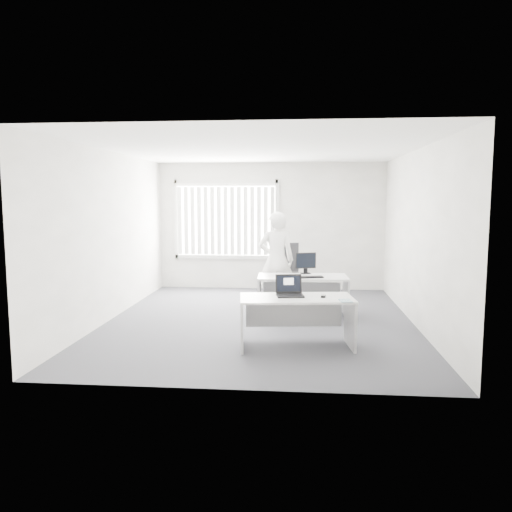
# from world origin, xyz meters

# --- Properties ---
(ground) EXTENTS (6.00, 6.00, 0.00)m
(ground) POSITION_xyz_m (0.00, 0.00, 0.00)
(ground) COLOR #414147
(ground) RESTS_ON ground
(wall_back) EXTENTS (5.00, 0.02, 2.80)m
(wall_back) POSITION_xyz_m (0.00, 3.00, 1.40)
(wall_back) COLOR white
(wall_back) RESTS_ON ground
(wall_front) EXTENTS (5.00, 0.02, 2.80)m
(wall_front) POSITION_xyz_m (0.00, -3.00, 1.40)
(wall_front) COLOR white
(wall_front) RESTS_ON ground
(wall_left) EXTENTS (0.02, 6.00, 2.80)m
(wall_left) POSITION_xyz_m (-2.50, 0.00, 1.40)
(wall_left) COLOR white
(wall_left) RESTS_ON ground
(wall_right) EXTENTS (0.02, 6.00, 2.80)m
(wall_right) POSITION_xyz_m (2.50, 0.00, 1.40)
(wall_right) COLOR white
(wall_right) RESTS_ON ground
(ceiling) EXTENTS (5.00, 6.00, 0.02)m
(ceiling) POSITION_xyz_m (0.00, 0.00, 2.80)
(ceiling) COLOR white
(ceiling) RESTS_ON wall_back
(window) EXTENTS (2.32, 0.06, 1.76)m
(window) POSITION_xyz_m (-1.00, 2.96, 1.55)
(window) COLOR beige
(window) RESTS_ON wall_back
(blinds) EXTENTS (2.20, 0.10, 1.50)m
(blinds) POSITION_xyz_m (-1.00, 2.90, 1.52)
(blinds) COLOR white
(blinds) RESTS_ON wall_back
(desk_near) EXTENTS (1.60, 0.89, 0.69)m
(desk_near) POSITION_xyz_m (0.62, -1.40, 0.50)
(desk_near) COLOR silver
(desk_near) RESTS_ON ground
(desk_far) EXTENTS (1.56, 0.78, 0.70)m
(desk_far) POSITION_xyz_m (0.70, 0.43, 0.50)
(desk_far) COLOR silver
(desk_far) RESTS_ON ground
(office_chair) EXTENTS (0.81, 0.81, 1.13)m
(office_chair) POSITION_xyz_m (0.44, 1.74, 0.35)
(office_chair) COLOR black
(office_chair) RESTS_ON ground
(person) EXTENTS (0.69, 0.50, 1.78)m
(person) POSITION_xyz_m (0.22, 1.01, 0.89)
(person) COLOR white
(person) RESTS_ON ground
(laptop) EXTENTS (0.41, 0.38, 0.28)m
(laptop) POSITION_xyz_m (0.53, -1.37, 0.84)
(laptop) COLOR black
(laptop) RESTS_ON desk_near
(paper_sheet) EXTENTS (0.39, 0.34, 0.00)m
(paper_sheet) POSITION_xyz_m (0.95, -1.50, 0.69)
(paper_sheet) COLOR silver
(paper_sheet) RESTS_ON desk_near
(mouse) EXTENTS (0.07, 0.11, 0.04)m
(mouse) POSITION_xyz_m (0.98, -1.39, 0.72)
(mouse) COLOR #AEAEB0
(mouse) RESTS_ON paper_sheet
(booklet) EXTENTS (0.18, 0.23, 0.01)m
(booklet) POSITION_xyz_m (1.26, -1.61, 0.70)
(booklet) COLOR white
(booklet) RESTS_ON desk_near
(keyboard) EXTENTS (0.45, 0.25, 0.02)m
(keyboard) POSITION_xyz_m (0.84, 0.26, 0.71)
(keyboard) COLOR black
(keyboard) RESTS_ON desk_far
(monitor) EXTENTS (0.39, 0.21, 0.37)m
(monitor) POSITION_xyz_m (0.76, 0.71, 0.88)
(monitor) COLOR black
(monitor) RESTS_ON desk_far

